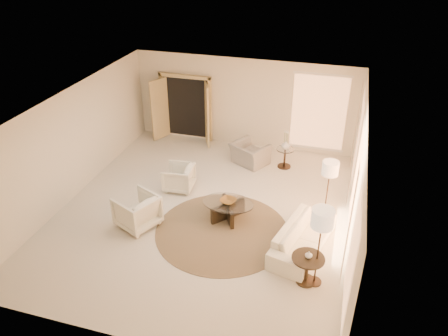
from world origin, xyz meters
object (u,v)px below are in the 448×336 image
(floor_lamp_near, at_px, (330,171))
(armchair_left, at_px, (179,176))
(accent_chair, at_px, (250,150))
(side_vase, at_px, (286,145))
(armchair_right, at_px, (137,209))
(side_table, at_px, (285,156))
(end_vase, at_px, (309,255))
(end_table, at_px, (307,265))
(floor_lamp_far, at_px, (322,222))
(coffee_table, at_px, (228,208))
(sofa, at_px, (303,237))
(bowl, at_px, (228,201))

(floor_lamp_near, bearing_deg, armchair_left, 175.65)
(accent_chair, distance_m, side_vase, 1.07)
(armchair_right, xyz_separation_m, side_table, (2.87, 3.78, -0.08))
(accent_chair, relative_size, end_vase, 6.46)
(end_table, distance_m, floor_lamp_far, 1.09)
(side_vase, bearing_deg, accent_chair, -175.54)
(coffee_table, relative_size, side_table, 2.31)
(sofa, bearing_deg, side_vase, 29.78)
(sofa, height_order, armchair_left, armchair_left)
(end_vase, bearing_deg, floor_lamp_far, 7.65)
(armchair_right, bearing_deg, end_table, 103.89)
(floor_lamp_near, xyz_separation_m, floor_lamp_far, (0.01, -2.24, 0.16))
(armchair_right, bearing_deg, accent_chair, 178.22)
(end_table, bearing_deg, end_vase, 0.00)
(end_vase, relative_size, side_vase, 0.59)
(accent_chair, distance_m, floor_lamp_near, 3.38)
(armchair_right, relative_size, bowl, 2.37)
(coffee_table, bearing_deg, end_vase, -37.82)
(coffee_table, xyz_separation_m, end_table, (2.09, -1.62, 0.13))
(side_table, distance_m, side_vase, 0.36)
(sofa, distance_m, armchair_left, 3.85)
(side_vase, bearing_deg, end_vase, -75.30)
(accent_chair, height_order, side_table, accent_chair)
(armchair_right, xyz_separation_m, accent_chair, (1.84, 3.70, -0.01))
(sofa, bearing_deg, coffee_table, 85.91)
(sofa, relative_size, end_table, 3.23)
(sofa, xyz_separation_m, bowl, (-1.88, 0.62, 0.20))
(side_table, height_order, floor_lamp_near, floor_lamp_near)
(armchair_left, xyz_separation_m, floor_lamp_far, (3.89, -2.54, 1.12))
(accent_chair, xyz_separation_m, side_table, (1.03, 0.08, -0.07))
(armchair_right, xyz_separation_m, side_vase, (2.87, 3.78, 0.28))
(bowl, xyz_separation_m, end_vase, (2.09, -1.62, 0.18))
(armchair_left, xyz_separation_m, accent_chair, (1.50, 1.92, 0.05))
(armchair_right, xyz_separation_m, floor_lamp_far, (4.23, -0.75, 1.06))
(armchair_right, relative_size, floor_lamp_near, 0.56)
(sofa, distance_m, bowl, 1.99)
(sofa, height_order, armchair_right, armchair_right)
(floor_lamp_near, bearing_deg, accent_chair, 137.14)
(floor_lamp_near, bearing_deg, bowl, -164.05)
(side_table, distance_m, floor_lamp_near, 2.84)
(side_table, bearing_deg, end_table, -75.30)
(accent_chair, height_order, end_vase, accent_chair)
(floor_lamp_near, relative_size, bowl, 4.22)
(end_table, bearing_deg, armchair_left, 145.53)
(bowl, height_order, side_vase, side_vase)
(sofa, xyz_separation_m, coffee_table, (-1.88, 0.62, -0.02))
(floor_lamp_near, relative_size, floor_lamp_far, 0.90)
(side_table, distance_m, floor_lamp_far, 4.87)
(end_table, bearing_deg, accent_chair, 116.45)
(end_table, bearing_deg, armchair_right, 169.25)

